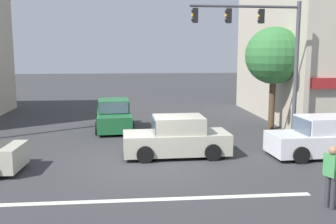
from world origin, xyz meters
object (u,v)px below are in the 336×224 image
traffic_light_mast (269,46)px  sedan_crossing_center (177,138)px  street_tree (274,56)px  pedestrian_foreground_with_bag (332,173)px  utility_pole_far_right (280,41)px  sedan_crossing_rightbound (322,139)px  sedan_waiting_far (114,116)px

traffic_light_mast → sedan_crossing_center: 5.84m
street_tree → pedestrian_foreground_with_bag: street_tree is taller
sedan_crossing_center → utility_pole_far_right: bearing=46.9°
traffic_light_mast → sedan_crossing_rightbound: bearing=-59.7°
street_tree → sedan_crossing_center: 8.04m
street_tree → sedan_crossing_center: street_tree is taller
utility_pole_far_right → sedan_crossing_rightbound: (-1.20, -7.92, -3.92)m
utility_pole_far_right → pedestrian_foreground_with_bag: 13.85m
street_tree → sedan_crossing_rightbound: (0.04, -5.46, -3.12)m
sedan_crossing_rightbound → pedestrian_foreground_with_bag: (-2.27, -4.97, 0.24)m
traffic_light_mast → sedan_crossing_rightbound: traffic_light_mast is taller
sedan_crossing_center → sedan_crossing_rightbound: (5.65, -0.61, 0.00)m
street_tree → traffic_light_mast: 3.35m
sedan_crossing_center → sedan_crossing_rightbound: bearing=-6.2°
utility_pole_far_right → traffic_light_mast: bearing=-115.6°
sedan_crossing_rightbound → street_tree: bearing=90.4°
utility_pole_far_right → sedan_crossing_rightbound: utility_pole_far_right is taller
sedan_crossing_center → sedan_crossing_rightbound: 5.68m
street_tree → sedan_crossing_rightbound: 6.29m
sedan_waiting_far → utility_pole_far_right: bearing=10.1°
traffic_light_mast → sedan_waiting_far: size_ratio=1.48×
traffic_light_mast → utility_pole_far_right: bearing=64.4°
utility_pole_far_right → sedan_waiting_far: (-9.50, -1.70, -3.92)m
street_tree → traffic_light_mast: size_ratio=0.86×
traffic_light_mast → sedan_waiting_far: traffic_light_mast is taller
utility_pole_far_right → pedestrian_foreground_with_bag: size_ratio=5.37×
street_tree → utility_pole_far_right: size_ratio=0.59×
street_tree → utility_pole_far_right: (1.24, 2.46, 0.80)m
utility_pole_far_right → pedestrian_foreground_with_bag: utility_pole_far_right is taller
sedan_crossing_rightbound → pedestrian_foreground_with_bag: 5.47m
sedan_crossing_rightbound → traffic_light_mast: bearing=120.3°
sedan_crossing_center → pedestrian_foreground_with_bag: bearing=-58.8°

